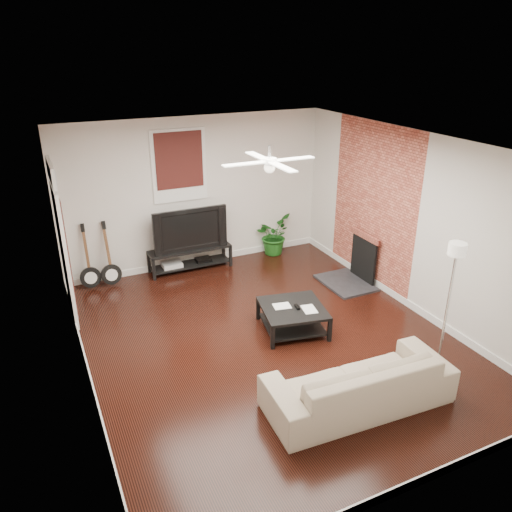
{
  "coord_description": "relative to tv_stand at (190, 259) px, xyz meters",
  "views": [
    {
      "loc": [
        -2.81,
        -5.59,
        3.99
      ],
      "look_at": [
        0.0,
        0.4,
        1.15
      ],
      "focal_mm": 35.22,
      "sensor_mm": 36.0,
      "label": 1
    }
  ],
  "objects": [
    {
      "name": "potted_plant",
      "position": [
        1.77,
        0.04,
        0.18
      ],
      "size": [
        0.93,
        0.94,
        0.79
      ],
      "primitive_type": "imported",
      "rotation": [
        0.0,
        0.0,
        0.87
      ],
      "color": "#1A5819",
      "rests_on": "floor"
    },
    {
      "name": "fireplace",
      "position": [
        2.45,
        -1.78,
        0.24
      ],
      "size": [
        0.8,
        1.1,
        0.92
      ],
      "primitive_type": "cube",
      "color": "black",
      "rests_on": "floor"
    },
    {
      "name": "tv",
      "position": [
        0.0,
        0.02,
        0.61
      ],
      "size": [
        1.38,
        0.18,
        0.8
      ],
      "primitive_type": "imported",
      "color": "black",
      "rests_on": "tv_stand"
    },
    {
      "name": "room",
      "position": [
        0.25,
        -2.78,
        1.18
      ],
      "size": [
        5.01,
        6.01,
        2.81
      ],
      "color": "black",
      "rests_on": "ground"
    },
    {
      "name": "guitar_right",
      "position": [
        -1.47,
        -0.06,
        0.37
      ],
      "size": [
        0.38,
        0.28,
        1.16
      ],
      "primitive_type": null,
      "rotation": [
        0.0,
        0.0,
        0.08
      ],
      "color": "black",
      "rests_on": "floor"
    },
    {
      "name": "window_back",
      "position": [
        -0.05,
        0.19,
        1.73
      ],
      "size": [
        1.0,
        0.06,
        1.3
      ],
      "primitive_type": "cube",
      "color": "#38130F",
      "rests_on": "wall_back"
    },
    {
      "name": "sofa",
      "position": [
        0.58,
        -4.52,
        0.11
      ],
      "size": [
        2.26,
        0.98,
        0.65
      ],
      "primitive_type": "imported",
      "rotation": [
        0.0,
        0.0,
        3.09
      ],
      "color": "#BFAC8F",
      "rests_on": "floor"
    },
    {
      "name": "coffee_table",
      "position": [
        0.7,
        -2.72,
        -0.03
      ],
      "size": [
        1.06,
        1.06,
        0.38
      ],
      "primitive_type": "cube",
      "rotation": [
        0.0,
        0.0,
        -0.2
      ],
      "color": "black",
      "rests_on": "floor"
    },
    {
      "name": "ceiling_fan",
      "position": [
        0.25,
        -2.78,
        2.38
      ],
      "size": [
        1.24,
        1.24,
        0.32
      ],
      "primitive_type": null,
      "color": "white",
      "rests_on": "ceiling"
    },
    {
      "name": "tv_stand",
      "position": [
        0.0,
        0.0,
        0.0
      ],
      "size": [
        1.54,
        0.41,
        0.43
      ],
      "primitive_type": "cube",
      "color": "black",
      "rests_on": "floor"
    },
    {
      "name": "door_left",
      "position": [
        -2.21,
        -0.88,
        1.03
      ],
      "size": [
        0.08,
        1.0,
        2.5
      ],
      "primitive_type": "cube",
      "color": "white",
      "rests_on": "wall_left"
    },
    {
      "name": "floor_lamp",
      "position": [
        1.93,
        -4.42,
        0.69
      ],
      "size": [
        0.31,
        0.31,
        1.81
      ],
      "primitive_type": null,
      "rotation": [
        0.0,
        0.0,
        -0.05
      ],
      "color": "silver",
      "rests_on": "floor"
    },
    {
      "name": "brick_accent",
      "position": [
        2.74,
        -1.78,
        1.18
      ],
      "size": [
        0.02,
        2.2,
        2.8
      ],
      "primitive_type": "cube",
      "color": "#A44435",
      "rests_on": "floor"
    },
    {
      "name": "guitar_left",
      "position": [
        -1.82,
        -0.03,
        0.37
      ],
      "size": [
        0.37,
        0.26,
        1.16
      ],
      "primitive_type": null,
      "rotation": [
        0.0,
        0.0,
        -0.03
      ],
      "color": "black",
      "rests_on": "floor"
    }
  ]
}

